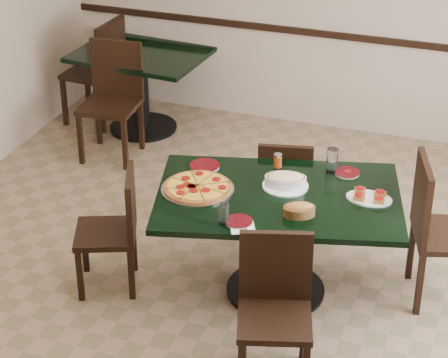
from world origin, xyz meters
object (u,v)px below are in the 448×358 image
(bruschetta_platter, at_px, (369,196))
(lasagna_casserole, at_px, (285,180))
(back_table, at_px, (141,76))
(chair_far, at_px, (285,186))
(chair_right, at_px, (438,224))
(pepperoni_pizza, at_px, (198,187))
(back_chair_left, at_px, (101,66))
(back_chair_near, at_px, (113,93))
(chair_left, at_px, (117,225))
(bread_basket, at_px, (299,210))
(chair_near, at_px, (275,301))
(main_table, at_px, (278,219))

(bruschetta_platter, bearing_deg, lasagna_casserole, -178.03)
(back_table, distance_m, chair_far, 2.27)
(chair_right, height_order, pepperoni_pizza, chair_right)
(back_chair_left, distance_m, bruschetta_platter, 3.46)
(back_table, bearing_deg, back_chair_near, -88.91)
(chair_far, relative_size, chair_left, 0.97)
(bruschetta_platter, bearing_deg, pepperoni_pizza, -166.70)
(back_chair_left, bearing_deg, back_table, 93.16)
(back_chair_left, bearing_deg, chair_left, 33.27)
(lasagna_casserole, relative_size, bread_basket, 1.28)
(chair_far, xyz_separation_m, back_chair_near, (-1.80, 0.91, 0.11))
(chair_near, bearing_deg, chair_left, 141.52)
(back_chair_near, distance_m, back_chair_left, 0.64)
(back_chair_near, xyz_separation_m, lasagna_casserole, (1.94, -1.43, 0.23))
(chair_right, distance_m, lasagna_casserole, 1.01)
(chair_far, bearing_deg, chair_near, 91.37)
(chair_left, bearing_deg, back_chair_left, -173.41)
(chair_far, height_order, bruschetta_platter, chair_far)
(bread_basket, bearing_deg, back_chair_left, 113.77)
(main_table, xyz_separation_m, back_chair_left, (-2.31, 2.07, -0.00))
(pepperoni_pizza, bearing_deg, bread_basket, -7.37)
(chair_near, distance_m, back_chair_near, 3.15)
(main_table, xyz_separation_m, pepperoni_pizza, (-0.51, -0.11, 0.20))
(pepperoni_pizza, relative_size, bruschetta_platter, 1.61)
(back_table, xyz_separation_m, chair_left, (0.88, -2.33, -0.05))
(back_chair_left, height_order, pepperoni_pizza, back_chair_left)
(back_table, distance_m, back_chair_near, 0.52)
(pepperoni_pizza, bearing_deg, back_chair_left, 129.50)
(back_table, distance_m, bruschetta_platter, 3.13)
(main_table, bearing_deg, bread_basket, -61.52)
(main_table, height_order, back_table, same)
(chair_left, relative_size, lasagna_casserole, 2.83)
(back_table, height_order, chair_right, chair_right)
(chair_left, relative_size, bread_basket, 3.63)
(main_table, distance_m, bruschetta_platter, 0.61)
(chair_far, relative_size, back_chair_near, 0.83)
(back_table, distance_m, back_chair_left, 0.41)
(chair_near, relative_size, pepperoni_pizza, 1.90)
(back_table, height_order, lasagna_casserole, lasagna_casserole)
(bruschetta_platter, bearing_deg, chair_left, -165.23)
(chair_left, bearing_deg, back_chair_near, -175.63)
(bread_basket, bearing_deg, back_table, 108.81)
(back_table, xyz_separation_m, bruschetta_platter, (2.46, -1.93, 0.25))
(chair_near, distance_m, chair_right, 1.31)
(back_chair_left, xyz_separation_m, pepperoni_pizza, (1.80, -2.18, 0.20))
(bread_basket, height_order, bruschetta_platter, bread_basket)
(back_table, bearing_deg, chair_near, -48.80)
(main_table, height_order, back_chair_near, back_chair_near)
(back_chair_left, relative_size, bread_basket, 4.29)
(chair_right, relative_size, lasagna_casserole, 3.32)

